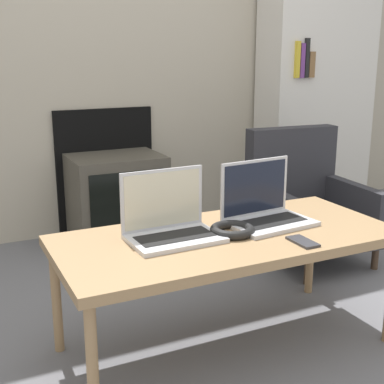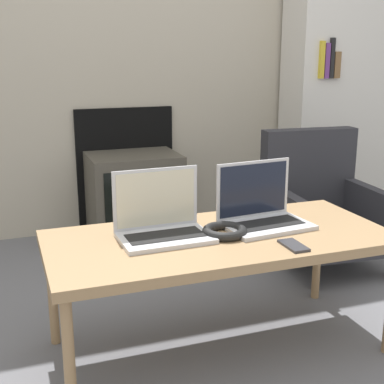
{
  "view_description": "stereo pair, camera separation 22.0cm",
  "coord_description": "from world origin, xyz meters",
  "px_view_note": "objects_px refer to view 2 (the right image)",
  "views": [
    {
      "loc": [
        -0.92,
        -1.31,
        1.1
      ],
      "look_at": [
        0.0,
        0.61,
        0.55
      ],
      "focal_mm": 50.0,
      "sensor_mm": 36.0,
      "label": 1
    },
    {
      "loc": [
        -0.72,
        -1.39,
        1.1
      ],
      "look_at": [
        0.0,
        0.61,
        0.55
      ],
      "focal_mm": 50.0,
      "sensor_mm": 36.0,
      "label": 2
    }
  ],
  "objects_px": {
    "laptop_left": "(161,222)",
    "laptop_right": "(261,211)",
    "phone": "(293,245)",
    "armchair": "(319,204)",
    "tv": "(134,196)",
    "headphones": "(225,231)"
  },
  "relations": [
    {
      "from": "laptop_left",
      "to": "laptop_right",
      "type": "height_order",
      "value": "same"
    },
    {
      "from": "laptop_right",
      "to": "laptop_left",
      "type": "bearing_deg",
      "value": 174.26
    },
    {
      "from": "laptop_right",
      "to": "phone",
      "type": "xyz_separation_m",
      "value": [
        -0.01,
        -0.26,
        -0.05
      ]
    },
    {
      "from": "laptop_left",
      "to": "armchair",
      "type": "distance_m",
      "value": 1.24
    },
    {
      "from": "laptop_right",
      "to": "armchair",
      "type": "height_order",
      "value": "same"
    },
    {
      "from": "tv",
      "to": "armchair",
      "type": "height_order",
      "value": "armchair"
    },
    {
      "from": "phone",
      "to": "laptop_right",
      "type": "bearing_deg",
      "value": 88.77
    },
    {
      "from": "laptop_left",
      "to": "headphones",
      "type": "relative_size",
      "value": 1.99
    },
    {
      "from": "laptop_left",
      "to": "tv",
      "type": "distance_m",
      "value": 1.32
    },
    {
      "from": "armchair",
      "to": "headphones",
      "type": "bearing_deg",
      "value": -137.22
    },
    {
      "from": "phone",
      "to": "armchair",
      "type": "relative_size",
      "value": 0.18
    },
    {
      "from": "tv",
      "to": "laptop_right",
      "type": "bearing_deg",
      "value": -81.52
    },
    {
      "from": "phone",
      "to": "tv",
      "type": "distance_m",
      "value": 1.56
    },
    {
      "from": "phone",
      "to": "armchair",
      "type": "height_order",
      "value": "armchair"
    },
    {
      "from": "headphones",
      "to": "laptop_left",
      "type": "bearing_deg",
      "value": 162.75
    },
    {
      "from": "laptop_left",
      "to": "armchair",
      "type": "bearing_deg",
      "value": 28.08
    },
    {
      "from": "tv",
      "to": "armchair",
      "type": "bearing_deg",
      "value": -38.23
    },
    {
      "from": "laptop_left",
      "to": "tv",
      "type": "xyz_separation_m",
      "value": [
        0.21,
        1.28,
        -0.25
      ]
    },
    {
      "from": "laptop_left",
      "to": "tv",
      "type": "bearing_deg",
      "value": 79.16
    },
    {
      "from": "laptop_right",
      "to": "headphones",
      "type": "distance_m",
      "value": 0.2
    },
    {
      "from": "tv",
      "to": "headphones",
      "type": "bearing_deg",
      "value": -89.6
    },
    {
      "from": "laptop_left",
      "to": "headphones",
      "type": "distance_m",
      "value": 0.23
    }
  ]
}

